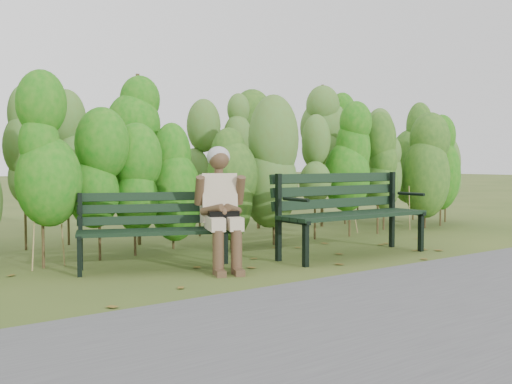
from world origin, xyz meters
TOP-DOWN VIEW (x-y plane):
  - ground at (0.00, 0.00)m, footprint 80.00×80.00m
  - footpath at (0.00, -2.20)m, footprint 60.00×2.50m
  - hedge_band at (0.00, 1.86)m, footprint 11.04×1.67m
  - leaf_litter at (-0.45, -0.13)m, footprint 5.16×2.15m
  - bench_left at (-1.16, 0.49)m, footprint 1.63×1.05m
  - bench_right at (1.03, -0.04)m, footprint 1.92×0.66m
  - seated_woman at (-0.63, 0.10)m, footprint 0.61×0.81m

SIDE VIEW (x-z plane):
  - ground at x=0.00m, z-range 0.00..0.00m
  - leaf_litter at x=-0.45m, z-range 0.00..0.01m
  - footpath at x=0.00m, z-range 0.00..0.01m
  - bench_left at x=-1.16m, z-range 0.07..0.85m
  - bench_right at x=1.03m, z-range 0.09..1.04m
  - seated_woman at x=-0.63m, z-range 0.07..1.31m
  - hedge_band at x=0.00m, z-range 0.05..2.47m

